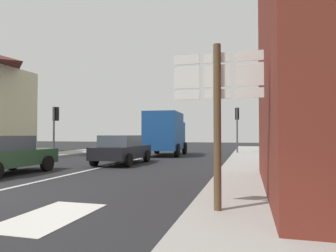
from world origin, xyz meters
The scene contains 11 objects.
ground_plane centered at (0.00, 10.00, 0.00)m, with size 80.00×80.00×0.00m, color #232326.
sidewalk_right centered at (6.79, 8.00, 0.07)m, with size 2.75×44.00×0.14m, color #9E9B96.
sidewalk_left centered at (-6.79, 8.00, 0.07)m, with size 2.75×44.00×0.14m, color #9E9B96.
lane_centre_stripe centered at (0.00, 6.00, 0.01)m, with size 0.16×12.00×0.01m, color silver.
lane_turn_arrow centered at (2.98, -1.00, 0.01)m, with size 1.20×2.20×0.01m, color silver.
sedan_near centered at (-2.40, 3.49, 0.76)m, with size 1.97×4.20×1.47m.
sedan_far centered at (0.27, 8.43, 0.76)m, with size 2.01×4.22×1.47m.
delivery_truck centered at (0.80, 14.94, 1.65)m, with size 2.74×5.12×3.05m.
route_sign_post centered at (5.99, -0.26, 2.00)m, with size 1.66×0.14×3.20m.
traffic_light_near_left centered at (-5.72, 11.30, 2.46)m, with size 0.30×0.49×3.32m.
traffic_light_far_right centered at (5.72, 17.61, 2.62)m, with size 0.30×0.49×3.54m.
Camera 1 is at (6.54, -5.88, 1.53)m, focal length 32.24 mm.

